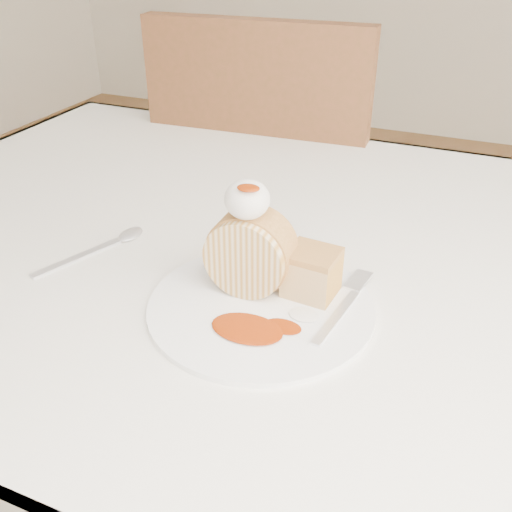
% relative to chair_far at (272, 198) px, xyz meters
% --- Properties ---
extents(table, '(1.40, 0.90, 0.75)m').
position_rel_chair_far_xyz_m(table, '(0.26, -0.52, 0.11)').
color(table, white).
rests_on(table, ground).
extents(chair_far, '(0.48, 0.48, 0.96)m').
position_rel_chair_far_xyz_m(chair_far, '(0.00, 0.00, 0.00)').
color(chair_far, brown).
rests_on(chair_far, ground).
extents(plate, '(0.27, 0.27, 0.01)m').
position_rel_chair_far_xyz_m(plate, '(0.25, -0.67, 0.20)').
color(plate, white).
rests_on(plate, table).
extents(roulade_slice, '(0.09, 0.05, 0.09)m').
position_rel_chair_far_xyz_m(roulade_slice, '(0.22, -0.64, 0.25)').
color(roulade_slice, '#CFB990').
rests_on(roulade_slice, plate).
extents(cake_chunk, '(0.06, 0.06, 0.05)m').
position_rel_chair_far_xyz_m(cake_chunk, '(0.29, -0.62, 0.23)').
color(cake_chunk, '#B47B44').
rests_on(cake_chunk, plate).
extents(whipped_cream, '(0.05, 0.05, 0.04)m').
position_rel_chair_far_xyz_m(whipped_cream, '(0.22, -0.65, 0.32)').
color(whipped_cream, silver).
rests_on(whipped_cream, roulade_slice).
extents(caramel_drizzle, '(0.02, 0.02, 0.01)m').
position_rel_chair_far_xyz_m(caramel_drizzle, '(0.23, -0.66, 0.34)').
color(caramel_drizzle, maroon).
rests_on(caramel_drizzle, whipped_cream).
extents(caramel_pool, '(0.08, 0.06, 0.00)m').
position_rel_chair_far_xyz_m(caramel_pool, '(0.25, -0.72, 0.21)').
color(caramel_pool, maroon).
rests_on(caramel_pool, plate).
extents(fork, '(0.04, 0.15, 0.00)m').
position_rel_chair_far_xyz_m(fork, '(0.33, -0.66, 0.21)').
color(fork, silver).
rests_on(fork, plate).
extents(spoon, '(0.08, 0.15, 0.00)m').
position_rel_chair_far_xyz_m(spoon, '(-0.01, -0.66, 0.20)').
color(spoon, silver).
rests_on(spoon, table).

